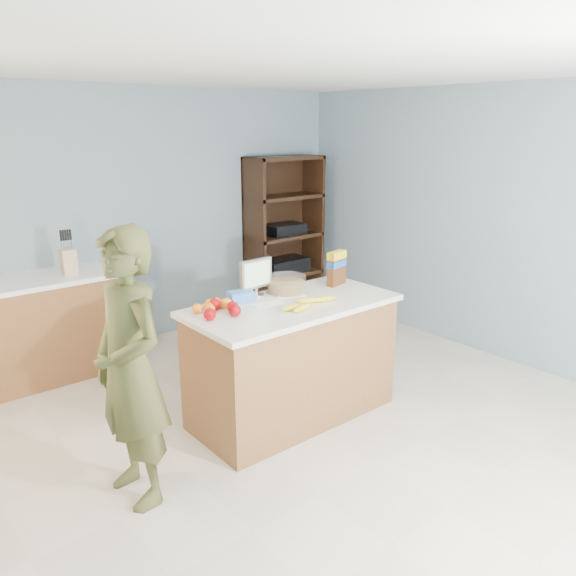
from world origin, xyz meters
TOP-DOWN VIEW (x-y plane):
  - floor at (0.00, 0.00)m, footprint 4.50×5.00m
  - walls at (0.00, 0.00)m, footprint 4.52×5.02m
  - counter_peninsula at (0.00, 0.30)m, footprint 1.56×0.76m
  - back_cabinet at (-1.20, 2.20)m, footprint 1.24×0.62m
  - shelving_unit at (1.55, 2.35)m, footprint 0.90×0.40m
  - person at (-1.32, 0.15)m, footprint 0.43×0.62m
  - knife_block at (-0.97, 2.12)m, footprint 0.12×0.10m
  - envelopes at (-0.03, 0.41)m, footprint 0.50×0.21m
  - bananas at (0.03, 0.17)m, footprint 0.49×0.21m
  - apples at (-0.53, 0.39)m, footprint 0.29×0.28m
  - oranges at (-0.53, 0.52)m, footprint 0.30×0.17m
  - blue_carton at (-0.28, 0.55)m, footprint 0.20×0.16m
  - salad_bowl at (0.13, 0.53)m, footprint 0.30×0.30m
  - tv at (-0.10, 0.61)m, footprint 0.28×0.12m
  - cereal_box at (0.58, 0.44)m, footprint 0.19×0.10m

SIDE VIEW (x-z plane):
  - floor at x=0.00m, z-range -0.01..0.01m
  - counter_peninsula at x=0.00m, z-range -0.03..0.87m
  - back_cabinet at x=-1.20m, z-range 0.00..0.90m
  - person at x=-1.32m, z-range 0.00..1.63m
  - shelving_unit at x=1.55m, z-range -0.04..1.76m
  - envelopes at x=-0.03m, z-range 0.90..0.90m
  - bananas at x=0.03m, z-range 0.90..0.94m
  - oranges at x=-0.53m, z-range 0.90..0.97m
  - blue_carton at x=-0.28m, z-range 0.90..0.98m
  - apples at x=-0.53m, z-range 0.90..0.98m
  - salad_bowl at x=0.13m, z-range 0.89..1.02m
  - knife_block at x=-0.97m, z-range 0.86..1.17m
  - cereal_box at x=0.58m, z-range 0.92..1.20m
  - tv at x=-0.10m, z-range 0.92..1.20m
  - walls at x=0.00m, z-range 0.40..2.91m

